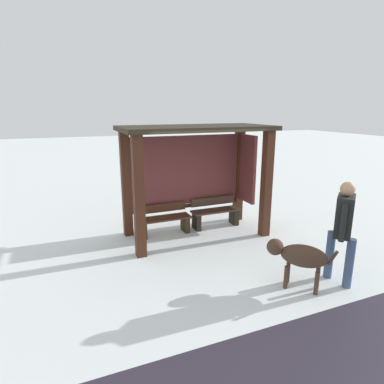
{
  "coord_description": "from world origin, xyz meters",
  "views": [
    {
      "loc": [
        -2.84,
        -6.62,
        2.91
      ],
      "look_at": [
        -0.34,
        -0.57,
        1.22
      ],
      "focal_mm": 30.32,
      "sensor_mm": 36.0,
      "label": 1
    }
  ],
  "objects_px": {
    "dog": "(298,256)",
    "bus_shelter": "(197,159)",
    "bench_center_inside": "(215,213)",
    "person_walking": "(343,224)",
    "bench_left_inside": "(164,221)"
  },
  "relations": [
    {
      "from": "bench_left_inside",
      "to": "person_walking",
      "type": "distance_m",
      "value": 3.94
    },
    {
      "from": "bus_shelter",
      "to": "bench_center_inside",
      "type": "xyz_separation_m",
      "value": [
        0.58,
        0.16,
        -1.44
      ]
    },
    {
      "from": "person_walking",
      "to": "dog",
      "type": "distance_m",
      "value": 0.91
    },
    {
      "from": "bench_center_inside",
      "to": "person_walking",
      "type": "relative_size",
      "value": 0.71
    },
    {
      "from": "person_walking",
      "to": "dog",
      "type": "height_order",
      "value": "person_walking"
    },
    {
      "from": "bench_left_inside",
      "to": "person_walking",
      "type": "bearing_deg",
      "value": -57.56
    },
    {
      "from": "bench_center_inside",
      "to": "person_walking",
      "type": "distance_m",
      "value": 3.42
    },
    {
      "from": "bench_center_inside",
      "to": "dog",
      "type": "bearing_deg",
      "value": -90.75
    },
    {
      "from": "person_walking",
      "to": "bench_center_inside",
      "type": "bearing_deg",
      "value": 102.47
    },
    {
      "from": "person_walking",
      "to": "dog",
      "type": "relative_size",
      "value": 2.04
    },
    {
      "from": "bench_center_inside",
      "to": "person_walking",
      "type": "xyz_separation_m",
      "value": [
        0.72,
        -3.26,
        0.71
      ]
    },
    {
      "from": "dog",
      "to": "person_walking",
      "type": "bearing_deg",
      "value": -9.86
    },
    {
      "from": "bus_shelter",
      "to": "bench_center_inside",
      "type": "height_order",
      "value": "bus_shelter"
    },
    {
      "from": "bus_shelter",
      "to": "bench_left_inside",
      "type": "distance_m",
      "value": 1.66
    },
    {
      "from": "dog",
      "to": "bus_shelter",
      "type": "bearing_deg",
      "value": 100.28
    }
  ]
}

